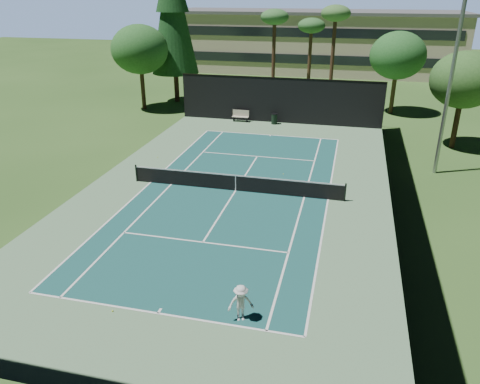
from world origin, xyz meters
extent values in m
plane|color=#2F5520|center=(0.00, 0.00, 0.00)|extent=(160.00, 160.00, 0.00)
cube|color=#5E875F|center=(0.00, 0.00, 0.01)|extent=(18.00, 32.00, 0.01)
cube|color=#184F4D|center=(0.00, 0.00, 0.01)|extent=(10.97, 23.77, 0.01)
cube|color=white|center=(0.00, -11.88, 0.02)|extent=(10.97, 0.10, 0.01)
cube|color=white|center=(0.00, 11.88, 0.02)|extent=(10.97, 0.10, 0.01)
cube|color=white|center=(0.00, -6.40, 0.02)|extent=(8.23, 0.10, 0.01)
cube|color=white|center=(0.00, 6.40, 0.02)|extent=(8.23, 0.10, 0.01)
cube|color=white|center=(-5.49, 0.00, 0.02)|extent=(0.10, 23.77, 0.01)
cube|color=white|center=(5.49, 0.00, 0.02)|extent=(0.10, 23.77, 0.01)
cube|color=white|center=(-4.12, 0.00, 0.02)|extent=(0.10, 23.77, 0.01)
cube|color=white|center=(4.12, 0.00, 0.02)|extent=(0.10, 23.77, 0.01)
cube|color=white|center=(0.00, 0.00, 0.02)|extent=(0.10, 12.80, 0.01)
cube|color=white|center=(0.00, -11.73, 0.02)|extent=(0.10, 0.30, 0.01)
cube|color=white|center=(0.00, 11.73, 0.02)|extent=(0.10, 0.30, 0.01)
cylinder|color=black|center=(-6.40, 0.00, 0.55)|extent=(0.10, 0.10, 1.10)
cylinder|color=black|center=(6.40, 0.00, 0.55)|extent=(0.10, 0.10, 1.10)
cube|color=black|center=(0.00, 0.00, 0.50)|extent=(12.80, 0.02, 0.92)
cube|color=white|center=(0.00, 0.00, 0.98)|extent=(12.80, 0.04, 0.07)
cube|color=white|center=(0.00, 0.00, 0.50)|extent=(0.05, 0.03, 0.92)
cube|color=black|center=(0.00, 16.00, 2.00)|extent=(18.00, 0.04, 4.00)
cube|color=black|center=(0.00, -16.00, 2.00)|extent=(18.00, 0.04, 4.00)
cube|color=black|center=(9.00, 0.00, 2.00)|extent=(0.04, 32.00, 4.00)
cube|color=black|center=(-9.00, 0.00, 2.00)|extent=(0.04, 32.00, 4.00)
cube|color=black|center=(0.00, 16.00, 4.00)|extent=(18.00, 0.06, 0.06)
imported|color=white|center=(3.09, -11.47, 0.73)|extent=(1.09, 0.87, 1.47)
sphere|color=yellow|center=(-1.70, -12.18, 0.03)|extent=(0.07, 0.07, 0.07)
sphere|color=#D7ED35|center=(-2.87, 2.18, 0.04)|extent=(0.08, 0.08, 0.08)
sphere|color=#C6E033|center=(2.38, 3.35, 0.03)|extent=(0.06, 0.06, 0.06)
sphere|color=#B7CE2E|center=(-6.91, 4.51, 0.03)|extent=(0.07, 0.07, 0.07)
cube|color=beige|center=(-3.45, 15.49, 0.45)|extent=(1.50, 0.45, 0.05)
cube|color=beige|center=(-3.45, 15.69, 0.75)|extent=(1.50, 0.06, 0.55)
cube|color=black|center=(-4.05, 15.49, 0.21)|extent=(0.06, 0.40, 0.42)
cube|color=black|center=(-2.85, 15.49, 0.21)|extent=(0.06, 0.40, 0.42)
cylinder|color=black|center=(-0.32, 15.41, 0.45)|extent=(0.52, 0.52, 0.90)
cylinder|color=black|center=(-0.32, 15.41, 0.92)|extent=(0.56, 0.56, 0.05)
cylinder|color=#472B1E|center=(-12.00, 22.00, 1.80)|extent=(0.50, 0.50, 3.60)
cone|color=#153A17|center=(-12.00, 22.00, 9.00)|extent=(4.80, 4.80, 12.00)
cylinder|color=#462C1E|center=(-2.00, 24.00, 4.28)|extent=(0.36, 0.36, 8.55)
ellipsoid|color=#30642D|center=(-2.00, 24.00, 8.55)|extent=(2.80, 2.80, 1.54)
cylinder|color=#4D3321|center=(1.50, 26.00, 3.83)|extent=(0.36, 0.36, 7.65)
ellipsoid|color=#2C5D2A|center=(1.50, 26.00, 7.65)|extent=(2.80, 2.80, 1.54)
cylinder|color=#462D1E|center=(4.00, 23.00, 4.50)|extent=(0.36, 0.36, 9.00)
ellipsoid|color=#3C6A2F|center=(4.00, 23.00, 9.00)|extent=(2.80, 2.80, 1.54)
cylinder|color=#4E3A21|center=(10.00, 22.00, 1.76)|extent=(0.40, 0.40, 3.52)
ellipsoid|color=#225923|center=(10.00, 22.00, 5.44)|extent=(5.12, 5.12, 4.35)
cylinder|color=#422B1C|center=(14.00, 12.00, 1.65)|extent=(0.40, 0.40, 3.30)
ellipsoid|color=#2E5A23|center=(14.00, 12.00, 5.10)|extent=(4.80, 4.80, 4.08)
cylinder|color=#47311E|center=(-14.00, 18.00, 1.87)|extent=(0.40, 0.40, 3.74)
ellipsoid|color=#255C24|center=(-14.00, 18.00, 5.78)|extent=(5.44, 5.44, 4.62)
cube|color=beige|center=(0.00, 46.00, 4.00)|extent=(40.00, 12.00, 8.00)
cube|color=#59595B|center=(0.00, 46.00, 8.10)|extent=(40.50, 12.50, 0.40)
cube|color=black|center=(0.00, 39.95, 2.40)|extent=(38.00, 0.15, 1.20)
cube|color=black|center=(0.00, 39.95, 5.80)|extent=(38.00, 0.15, 1.20)
cylinder|color=#95989D|center=(12.00, 6.00, 6.00)|extent=(0.24, 0.24, 12.00)
camera|label=1|loc=(6.32, -24.93, 11.16)|focal=35.00mm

